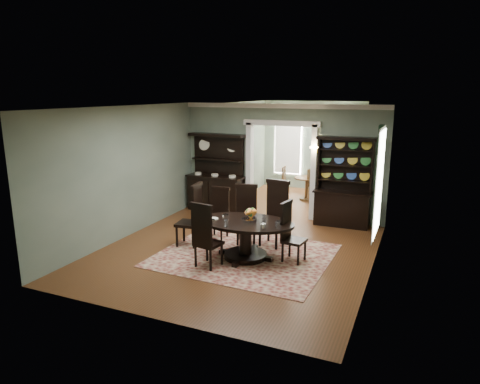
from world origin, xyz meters
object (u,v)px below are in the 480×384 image
object	(u,v)px
sideboard	(216,184)
welsh_dresser	(343,194)
parlor_table	(307,185)
dining_table	(246,232)

from	to	relation	value
sideboard	welsh_dresser	bearing A→B (deg)	3.75
welsh_dresser	parlor_table	world-z (taller)	welsh_dresser
dining_table	sideboard	size ratio (longest dim) A/B	0.94
dining_table	parlor_table	world-z (taller)	dining_table
welsh_dresser	parlor_table	bearing A→B (deg)	123.41
sideboard	welsh_dresser	size ratio (longest dim) A/B	0.97
sideboard	parlor_table	world-z (taller)	sideboard
sideboard	parlor_table	size ratio (longest dim) A/B	2.82
dining_table	welsh_dresser	bearing A→B (deg)	61.84
dining_table	sideboard	distance (m)	3.68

